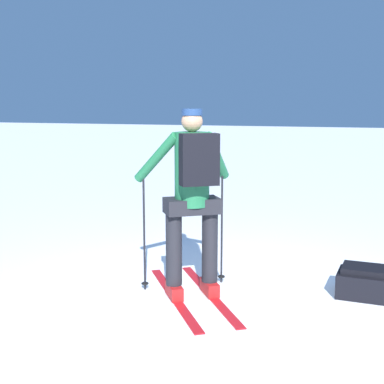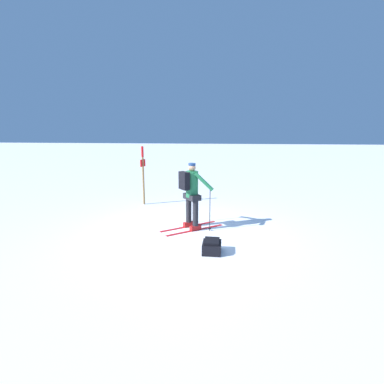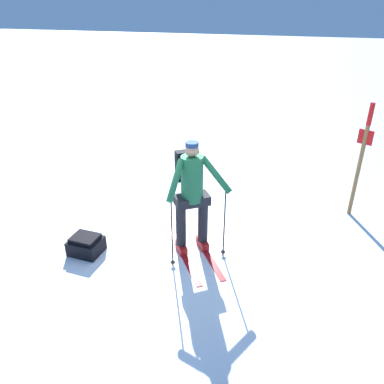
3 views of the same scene
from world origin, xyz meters
The scene contains 4 objects.
ground_plane centered at (0.00, 0.00, 0.00)m, with size 80.00×80.00×0.00m, color white.
skier centered at (-0.27, 0.16, 1.00)m, with size 1.37×1.63×1.75m.
dropped_backpack centered at (1.23, 0.75, 0.14)m, with size 0.48×0.41×0.29m.
trail_marker centered at (-2.65, -1.75, 1.19)m, with size 0.23×0.13×2.01m.
Camera 3 is at (-1.76, 4.70, 3.44)m, focal length 35.00 mm.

